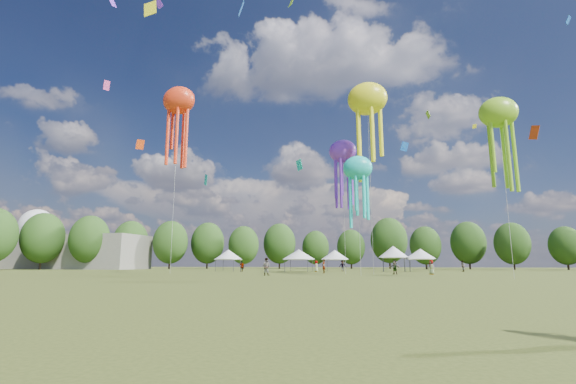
# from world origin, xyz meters

# --- Properties ---
(ground) EXTENTS (300.00, 300.00, 0.00)m
(ground) POSITION_xyz_m (0.00, 0.00, 0.00)
(ground) COLOR #384416
(ground) RESTS_ON ground
(spectator_near) EXTENTS (0.96, 0.79, 1.85)m
(spectator_near) POSITION_xyz_m (-7.49, 30.74, 0.93)
(spectator_near) COLOR gray
(spectator_near) RESTS_ON ground
(spectators_far) EXTENTS (34.74, 20.39, 1.91)m
(spectators_far) POSITION_xyz_m (1.14, 49.85, 0.88)
(spectators_far) COLOR gray
(spectators_far) RESTS_ON ground
(festival_tents) EXTENTS (36.14, 9.55, 4.10)m
(festival_tents) POSITION_xyz_m (-3.42, 55.79, 2.85)
(festival_tents) COLOR #47474C
(festival_tents) RESTS_ON ground
(show_kites) EXTENTS (41.15, 16.03, 25.26)m
(show_kites) POSITION_xyz_m (-3.03, 36.09, 17.44)
(show_kites) COLOR #8032E2
(show_kites) RESTS_ON ground
(small_kites) EXTENTS (65.65, 57.74, 45.12)m
(small_kites) POSITION_xyz_m (-0.83, 41.26, 30.94)
(small_kites) COLOR #8032E2
(small_kites) RESTS_ON ground
(treeline) EXTENTS (201.57, 95.24, 13.43)m
(treeline) POSITION_xyz_m (-3.87, 62.51, 6.54)
(treeline) COLOR #38281C
(treeline) RESTS_ON ground
(hangar) EXTENTS (40.00, 12.00, 8.00)m
(hangar) POSITION_xyz_m (-72.00, 72.00, 4.00)
(hangar) COLOR gray
(hangar) RESTS_ON ground
(radome) EXTENTS (9.00, 9.00, 16.00)m
(radome) POSITION_xyz_m (-88.00, 78.00, 9.99)
(radome) COLOR white
(radome) RESTS_ON ground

